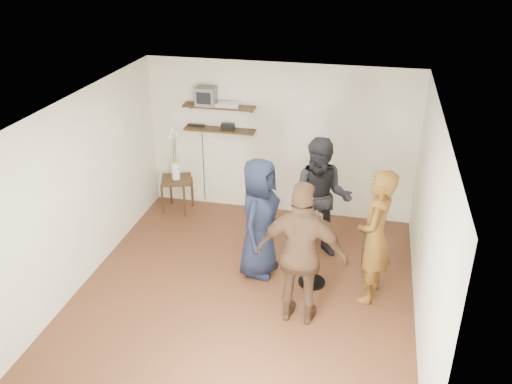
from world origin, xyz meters
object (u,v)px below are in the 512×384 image
at_px(side_table, 177,184).
at_px(person_dark, 321,199).
at_px(drinks_table, 314,248).
at_px(person_navy, 259,218).
at_px(person_brown, 302,255).
at_px(radio, 228,127).
at_px(crt_monitor, 206,96).
at_px(person_plaid, 375,237).
at_px(dvd_deck, 228,104).

relative_size(side_table, person_dark, 0.35).
distance_m(drinks_table, person_navy, 0.85).
relative_size(side_table, person_brown, 0.34).
distance_m(radio, person_brown, 3.26).
xyz_separation_m(crt_monitor, person_dark, (2.07, -1.16, -1.09)).
relative_size(person_plaid, person_dark, 1.00).
height_order(side_table, person_navy, person_navy).
distance_m(person_dark, person_navy, 1.03).
bearing_deg(person_brown, crt_monitor, -49.61).
bearing_deg(radio, person_brown, -58.73).
bearing_deg(dvd_deck, person_plaid, -39.87).
xyz_separation_m(drinks_table, person_dark, (-0.01, 0.80, 0.35)).
xyz_separation_m(crt_monitor, person_navy, (1.29, -1.83, -1.14)).
xyz_separation_m(crt_monitor, drinks_table, (2.08, -1.95, -1.44)).
xyz_separation_m(person_dark, person_navy, (-0.78, -0.67, -0.05)).
height_order(crt_monitor, radio, crt_monitor).
bearing_deg(crt_monitor, radio, 0.00).
distance_m(crt_monitor, dvd_deck, 0.39).
bearing_deg(radio, person_plaid, -39.70).
bearing_deg(drinks_table, dvd_deck, 131.17).
relative_size(side_table, drinks_table, 0.71).
bearing_deg(side_table, crt_monitor, 28.98).
bearing_deg(crt_monitor, person_plaid, -36.03).
bearing_deg(person_dark, side_table, 160.76).
height_order(crt_monitor, side_table, crt_monitor).
bearing_deg(person_plaid, side_table, -108.77).
xyz_separation_m(radio, person_dark, (1.72, -1.16, -0.59)).
bearing_deg(person_plaid, dvd_deck, -120.54).
bearing_deg(person_plaid, person_dark, -130.09).
bearing_deg(person_dark, person_brown, -92.26).
relative_size(person_dark, person_navy, 1.06).
bearing_deg(crt_monitor, side_table, -151.02).
height_order(crt_monitor, person_brown, crt_monitor).
bearing_deg(radio, crt_monitor, 180.00).
distance_m(person_plaid, person_navy, 1.59).
xyz_separation_m(radio, side_table, (-0.86, -0.28, -1.01)).
bearing_deg(radio, side_table, -161.90).
relative_size(drinks_table, person_brown, 0.47).
distance_m(side_table, person_navy, 2.40).
relative_size(dvd_deck, drinks_table, 0.44).
bearing_deg(person_plaid, radio, -120.37).
height_order(radio, person_brown, person_brown).
bearing_deg(person_brown, person_plaid, -137.65).
bearing_deg(person_navy, crt_monitor, 44.52).
distance_m(radio, person_dark, 2.15).
bearing_deg(dvd_deck, person_navy, -63.18).
relative_size(drinks_table, person_dark, 0.49).
bearing_deg(person_plaid, drinks_table, -90.00).
xyz_separation_m(dvd_deck, radio, (-0.02, 0.00, -0.38)).
height_order(person_navy, person_brown, person_brown).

